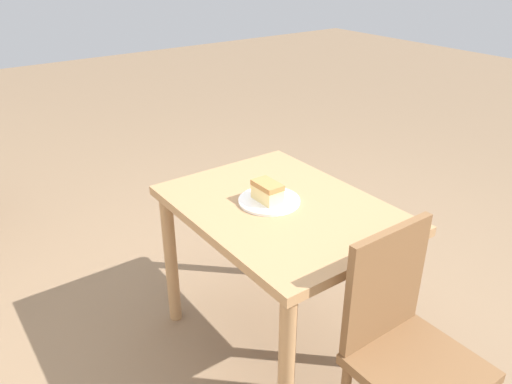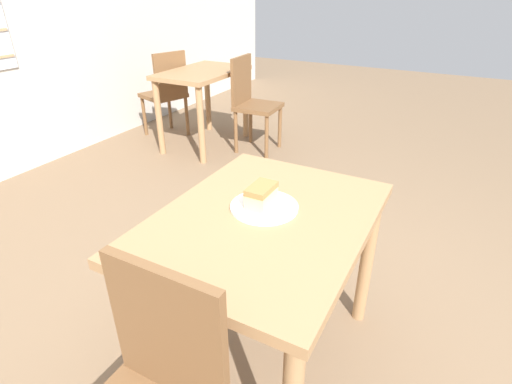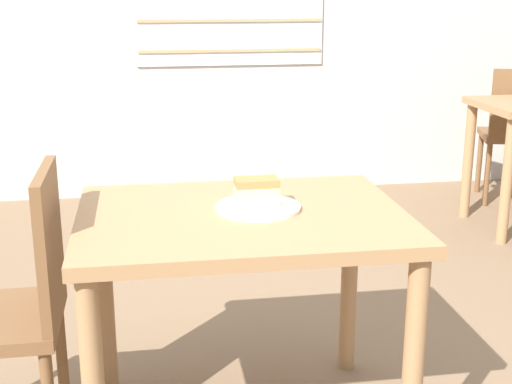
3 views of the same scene
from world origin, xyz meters
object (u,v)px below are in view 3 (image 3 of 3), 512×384
object	(u,v)px
dining_table_near	(242,249)
plate	(258,207)
cake_slice	(257,191)
chair_near_window	(15,305)

from	to	relation	value
dining_table_near	plate	size ratio (longest dim) A/B	3.77
dining_table_near	cake_slice	xyz separation A→B (m)	(0.05, 0.04, 0.17)
plate	cake_slice	size ratio (longest dim) A/B	1.97
cake_slice	chair_near_window	bearing A→B (deg)	-176.93
chair_near_window	plate	xyz separation A→B (m)	(0.73, 0.03, 0.26)
dining_table_near	chair_near_window	xyz separation A→B (m)	(-0.68, -0.00, -0.13)
cake_slice	dining_table_near	bearing A→B (deg)	-143.62
plate	cake_slice	distance (m)	0.05
plate	cake_slice	bearing A→B (deg)	102.02
dining_table_near	chair_near_window	world-z (taller)	chair_near_window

